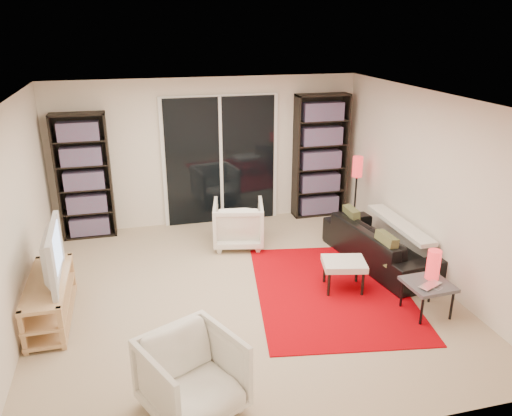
{
  "coord_description": "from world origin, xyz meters",
  "views": [
    {
      "loc": [
        -1.2,
        -5.4,
        3.2
      ],
      "look_at": [
        0.25,
        0.3,
        1.0
      ],
      "focal_mm": 35.0,
      "sensor_mm": 36.0,
      "label": 1
    }
  ],
  "objects_px": {
    "tv_stand": "(50,299)",
    "floor_lamp": "(357,175)",
    "side_table": "(428,286)",
    "bookshelf_left": "(84,177)",
    "sofa": "(380,244)",
    "bookshelf_right": "(320,156)",
    "armchair_front": "(192,376)",
    "armchair_back": "(238,224)",
    "ottoman": "(344,265)"
  },
  "relations": [
    {
      "from": "ottoman",
      "to": "floor_lamp",
      "type": "bearing_deg",
      "value": 61.68
    },
    {
      "from": "tv_stand",
      "to": "armchair_front",
      "type": "distance_m",
      "value": 2.29
    },
    {
      "from": "ottoman",
      "to": "armchair_back",
      "type": "bearing_deg",
      "value": 120.83
    },
    {
      "from": "bookshelf_right",
      "to": "sofa",
      "type": "bearing_deg",
      "value": -85.62
    },
    {
      "from": "tv_stand",
      "to": "side_table",
      "type": "xyz_separation_m",
      "value": [
        4.21,
        -0.95,
        0.09
      ]
    },
    {
      "from": "floor_lamp",
      "to": "bookshelf_right",
      "type": "bearing_deg",
      "value": 115.35
    },
    {
      "from": "tv_stand",
      "to": "sofa",
      "type": "distance_m",
      "value": 4.32
    },
    {
      "from": "bookshelf_right",
      "to": "armchair_front",
      "type": "distance_m",
      "value": 5.09
    },
    {
      "from": "armchair_back",
      "to": "armchair_front",
      "type": "relative_size",
      "value": 0.97
    },
    {
      "from": "ottoman",
      "to": "side_table",
      "type": "height_order",
      "value": "same"
    },
    {
      "from": "sofa",
      "to": "floor_lamp",
      "type": "height_order",
      "value": "floor_lamp"
    },
    {
      "from": "bookshelf_left",
      "to": "bookshelf_right",
      "type": "distance_m",
      "value": 3.85
    },
    {
      "from": "bookshelf_right",
      "to": "armchair_front",
      "type": "relative_size",
      "value": 2.7
    },
    {
      "from": "side_table",
      "to": "floor_lamp",
      "type": "bearing_deg",
      "value": 83.7
    },
    {
      "from": "ottoman",
      "to": "bookshelf_right",
      "type": "bearing_deg",
      "value": 75.86
    },
    {
      "from": "tv_stand",
      "to": "floor_lamp",
      "type": "bearing_deg",
      "value": 20.24
    },
    {
      "from": "tv_stand",
      "to": "side_table",
      "type": "distance_m",
      "value": 4.31
    },
    {
      "from": "floor_lamp",
      "to": "armchair_back",
      "type": "bearing_deg",
      "value": -174.66
    },
    {
      "from": "armchair_back",
      "to": "floor_lamp",
      "type": "height_order",
      "value": "floor_lamp"
    },
    {
      "from": "bookshelf_left",
      "to": "bookshelf_right",
      "type": "xyz_separation_m",
      "value": [
        3.85,
        -0.0,
        0.07
      ]
    },
    {
      "from": "bookshelf_left",
      "to": "side_table",
      "type": "bearing_deg",
      "value": -40.46
    },
    {
      "from": "bookshelf_right",
      "to": "tv_stand",
      "type": "relative_size",
      "value": 1.56
    },
    {
      "from": "sofa",
      "to": "bookshelf_left",
      "type": "bearing_deg",
      "value": 55.31
    },
    {
      "from": "bookshelf_right",
      "to": "side_table",
      "type": "xyz_separation_m",
      "value": [
        0.06,
        -3.33,
        -0.69
      ]
    },
    {
      "from": "side_table",
      "to": "armchair_back",
      "type": "bearing_deg",
      "value": 125.13
    },
    {
      "from": "sofa",
      "to": "tv_stand",
      "type": "bearing_deg",
      "value": 86.99
    },
    {
      "from": "sofa",
      "to": "side_table",
      "type": "relative_size",
      "value": 3.68
    },
    {
      "from": "bookshelf_left",
      "to": "side_table",
      "type": "height_order",
      "value": "bookshelf_left"
    },
    {
      "from": "tv_stand",
      "to": "ottoman",
      "type": "bearing_deg",
      "value": -3.12
    },
    {
      "from": "sofa",
      "to": "armchair_back",
      "type": "relative_size",
      "value": 2.54
    },
    {
      "from": "bookshelf_left",
      "to": "armchair_back",
      "type": "bearing_deg",
      "value": -22.54
    },
    {
      "from": "bookshelf_left",
      "to": "ottoman",
      "type": "bearing_deg",
      "value": -38.86
    },
    {
      "from": "sofa",
      "to": "armchair_back",
      "type": "bearing_deg",
      "value": 50.65
    },
    {
      "from": "armchair_front",
      "to": "side_table",
      "type": "bearing_deg",
      "value": -7.95
    },
    {
      "from": "tv_stand",
      "to": "armchair_front",
      "type": "relative_size",
      "value": 1.73
    },
    {
      "from": "ottoman",
      "to": "side_table",
      "type": "distance_m",
      "value": 1.04
    },
    {
      "from": "tv_stand",
      "to": "armchair_front",
      "type": "bearing_deg",
      "value": -52.98
    },
    {
      "from": "bookshelf_left",
      "to": "sofa",
      "type": "distance_m",
      "value": 4.53
    },
    {
      "from": "tv_stand",
      "to": "sofa",
      "type": "bearing_deg",
      "value": 5.05
    },
    {
      "from": "sofa",
      "to": "floor_lamp",
      "type": "xyz_separation_m",
      "value": [
        0.19,
        1.28,
        0.62
      ]
    },
    {
      "from": "armchair_front",
      "to": "side_table",
      "type": "xyz_separation_m",
      "value": [
        2.83,
        0.88,
        0.0
      ]
    },
    {
      "from": "floor_lamp",
      "to": "armchair_front",
      "type": "bearing_deg",
      "value": -131.82
    },
    {
      "from": "tv_stand",
      "to": "floor_lamp",
      "type": "height_order",
      "value": "floor_lamp"
    },
    {
      "from": "side_table",
      "to": "floor_lamp",
      "type": "xyz_separation_m",
      "value": [
        0.29,
        2.6,
        0.55
      ]
    },
    {
      "from": "tv_stand",
      "to": "armchair_back",
      "type": "distance_m",
      "value": 2.91
    },
    {
      "from": "tv_stand",
      "to": "armchair_back",
      "type": "bearing_deg",
      "value": 30.41
    },
    {
      "from": "armchair_back",
      "to": "bookshelf_left",
      "type": "bearing_deg",
      "value": -10.36
    },
    {
      "from": "tv_stand",
      "to": "sofa",
      "type": "height_order",
      "value": "sofa"
    },
    {
      "from": "bookshelf_right",
      "to": "tv_stand",
      "type": "height_order",
      "value": "bookshelf_right"
    },
    {
      "from": "bookshelf_right",
      "to": "side_table",
      "type": "height_order",
      "value": "bookshelf_right"
    }
  ]
}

